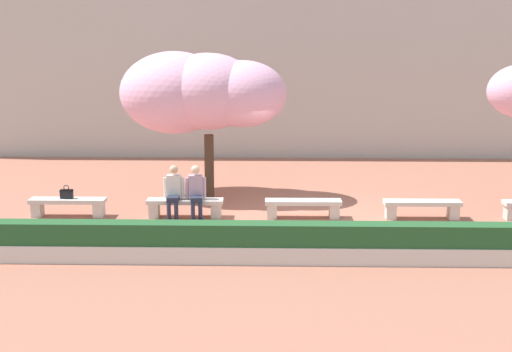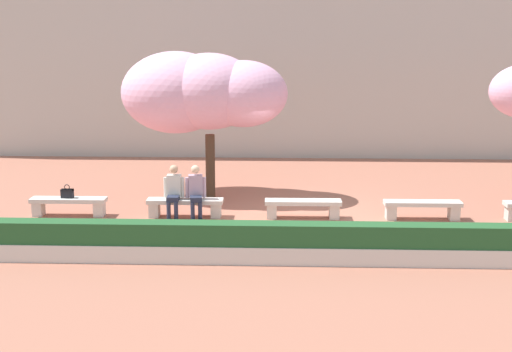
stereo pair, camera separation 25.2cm
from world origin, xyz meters
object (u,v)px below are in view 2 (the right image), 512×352
at_px(stone_bench_near_east, 423,207).
at_px(handbag, 67,193).
at_px(stone_bench_center, 303,206).
at_px(cherry_tree_main, 202,92).
at_px(stone_bench_near_west, 185,205).
at_px(person_seated_left, 174,190).
at_px(stone_bench_west_end, 69,204).
at_px(person_seated_right, 196,190).

distance_m(stone_bench_near_east, handbag, 8.71).
xyz_separation_m(stone_bench_center, stone_bench_near_east, (2.89, 0.00, 0.00)).
xyz_separation_m(handbag, cherry_tree_main, (3.13, 2.19, 2.29)).
bearing_deg(stone_bench_near_east, stone_bench_near_west, 180.00).
xyz_separation_m(stone_bench_near_west, stone_bench_center, (2.89, 0.00, 0.00)).
xyz_separation_m(stone_bench_near_west, person_seated_left, (-0.26, -0.05, 0.39)).
height_order(stone_bench_west_end, stone_bench_near_west, same).
relative_size(stone_bench_west_end, person_seated_right, 1.45).
distance_m(handbag, cherry_tree_main, 4.46).
distance_m(stone_bench_west_end, stone_bench_center, 5.79).
height_order(stone_bench_near_west, cherry_tree_main, cherry_tree_main).
height_order(stone_bench_west_end, cherry_tree_main, cherry_tree_main).
bearing_deg(cherry_tree_main, handbag, -145.02).
bearing_deg(handbag, cherry_tree_main, 34.98).
xyz_separation_m(stone_bench_near_east, cherry_tree_main, (-5.57, 2.21, 2.56)).
xyz_separation_m(stone_bench_west_end, stone_bench_near_west, (2.89, 0.00, 0.00)).
bearing_deg(stone_bench_near_east, person_seated_left, -179.49).
distance_m(stone_bench_center, stone_bench_near_east, 2.89).
xyz_separation_m(person_seated_left, cherry_tree_main, (0.48, 2.26, 2.17)).
distance_m(stone_bench_west_end, stone_bench_near_east, 8.68).
relative_size(person_seated_left, person_seated_right, 1.00).
relative_size(stone_bench_near_west, person_seated_right, 1.45).
distance_m(stone_bench_west_end, person_seated_right, 3.20).
bearing_deg(stone_bench_center, handbag, 179.83).
bearing_deg(stone_bench_near_west, stone_bench_near_east, 0.00).
height_order(stone_bench_center, cherry_tree_main, cherry_tree_main).
bearing_deg(stone_bench_west_end, handbag, 145.29).
distance_m(stone_bench_west_end, handbag, 0.28).
relative_size(stone_bench_near_west, handbag, 5.50).
xyz_separation_m(stone_bench_near_east, person_seated_left, (-6.05, -0.05, 0.39)).
relative_size(handbag, cherry_tree_main, 0.08).
height_order(stone_bench_near_west, person_seated_right, person_seated_right).
bearing_deg(handbag, person_seated_right, -1.26).
distance_m(stone_bench_near_west, cherry_tree_main, 3.39).
distance_m(stone_bench_west_end, person_seated_left, 2.66).
bearing_deg(stone_bench_near_west, cherry_tree_main, 84.45).
relative_size(stone_bench_center, handbag, 5.50).
height_order(stone_bench_near_west, stone_bench_near_east, same).
height_order(stone_bench_near_east, cherry_tree_main, cherry_tree_main).
xyz_separation_m(person_seated_right, handbag, (-3.20, 0.07, -0.12)).
bearing_deg(stone_bench_west_end, cherry_tree_main, 35.41).
relative_size(stone_bench_center, person_seated_left, 1.45).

